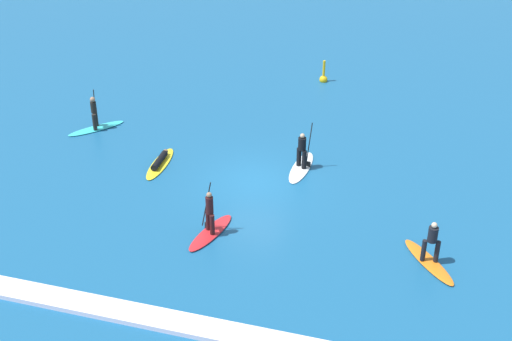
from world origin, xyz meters
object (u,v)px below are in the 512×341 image
surfer_on_orange_board (430,253)px  surfer_on_yellow_board (160,162)px  marker_buoy (323,78)px  surfer_on_white_board (302,159)px  surfer_on_teal_board (95,121)px  surfer_on_red_board (210,225)px

surfer_on_orange_board → surfer_on_yellow_board: bearing=-146.2°
surfer_on_yellow_board → marker_buoy: 12.37m
surfer_on_white_board → surfer_on_teal_board: bearing=87.2°
surfer_on_white_board → marker_buoy: size_ratio=2.18×
surfer_on_red_board → surfer_on_teal_board: bearing=64.5°
surfer_on_white_board → surfer_on_red_board: bearing=161.8°
surfer_on_red_board → surfer_on_teal_board: surfer_on_red_board is taller
marker_buoy → surfer_on_yellow_board: bearing=-114.5°
surfer_on_yellow_board → surfer_on_teal_board: size_ratio=1.13×
surfer_on_white_board → marker_buoy: (-0.95, 9.88, -0.22)m
surfer_on_yellow_board → surfer_on_white_board: size_ratio=1.01×
surfer_on_white_board → surfer_on_teal_board: surfer_on_white_board is taller
surfer_on_orange_board → surfer_on_white_board: size_ratio=0.90×
surfer_on_white_board → surfer_on_red_board: size_ratio=1.05×
surfer_on_orange_board → surfer_on_teal_board: surfer_on_teal_board is taller
surfer_on_red_board → surfer_on_white_board: bearing=-7.0°
surfer_on_white_board → surfer_on_yellow_board: bearing=105.6°
surfer_on_white_board → marker_buoy: surfer_on_white_board is taller
surfer_on_teal_board → marker_buoy: surfer_on_teal_board is taller
surfer_on_white_board → surfer_on_teal_board: (-10.41, 1.01, -0.02)m
surfer_on_white_board → surfer_on_red_board: surfer_on_white_board is taller
surfer_on_teal_board → surfer_on_white_board: bearing=-55.7°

